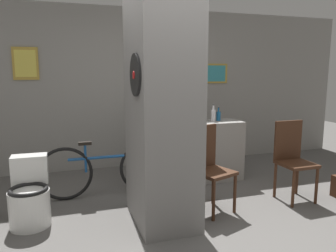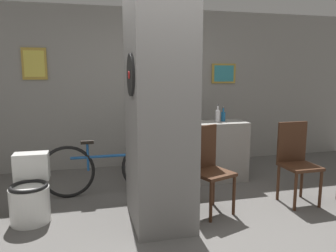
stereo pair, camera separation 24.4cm
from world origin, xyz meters
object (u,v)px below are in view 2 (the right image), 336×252
at_px(toilet, 30,194).
at_px(bottle_tall, 218,115).
at_px(bicycle, 109,168).
at_px(chair_near_pillar, 208,165).
at_px(chair_by_doorway, 296,159).

relative_size(toilet, bottle_tall, 2.67).
relative_size(toilet, bicycle, 0.41).
height_order(chair_near_pillar, chair_by_doorway, same).
relative_size(chair_near_pillar, bicycle, 0.58).
bearing_deg(bottle_tall, toilet, -163.04).
bearing_deg(toilet, chair_by_doorway, -4.63).
distance_m(chair_near_pillar, bicycle, 1.34).
bearing_deg(bicycle, chair_near_pillar, -36.94).
bearing_deg(chair_by_doorway, toilet, 174.46).
distance_m(chair_near_pillar, bottle_tall, 1.20).
bearing_deg(chair_near_pillar, bottle_tall, 42.33).
relative_size(bicycle, bottle_tall, 6.55).
distance_m(chair_by_doorway, bottle_tall, 1.24).
relative_size(toilet, chair_near_pillar, 0.70).
bearing_deg(chair_by_doorway, chair_near_pillar, 179.03).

